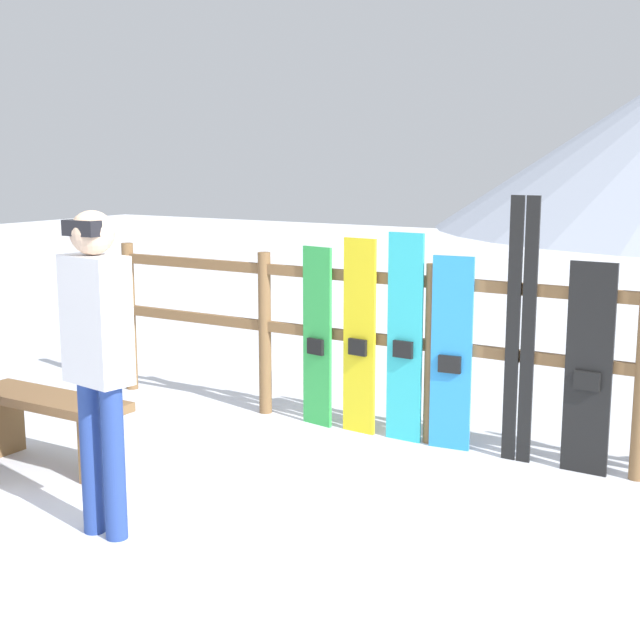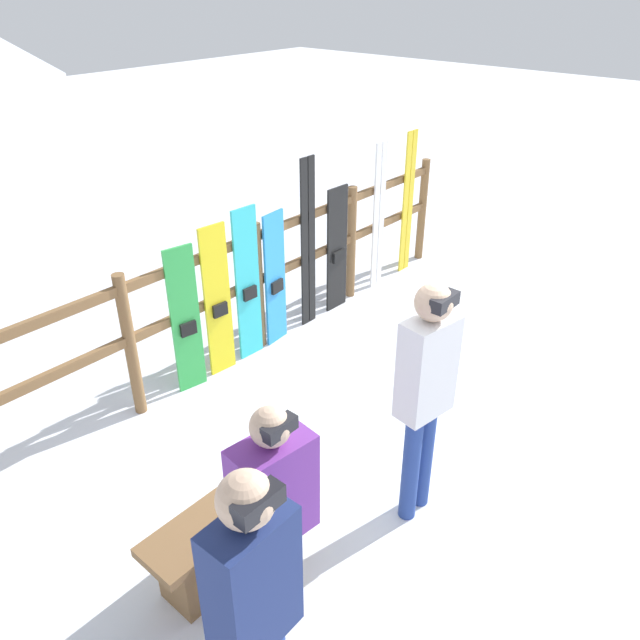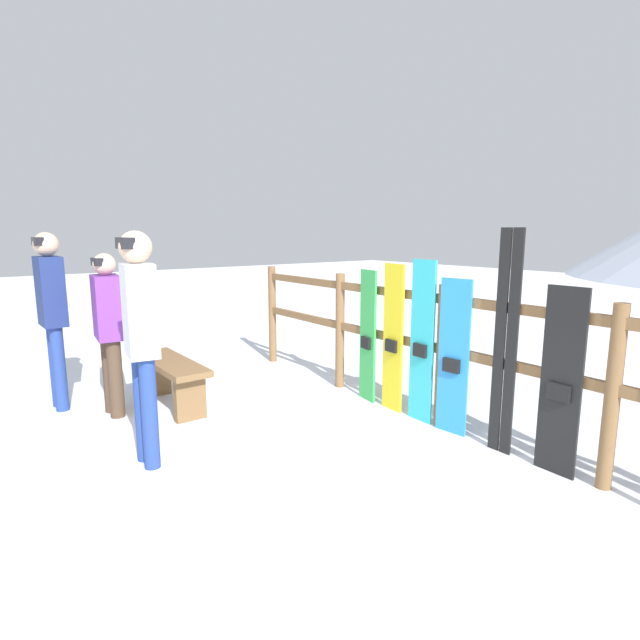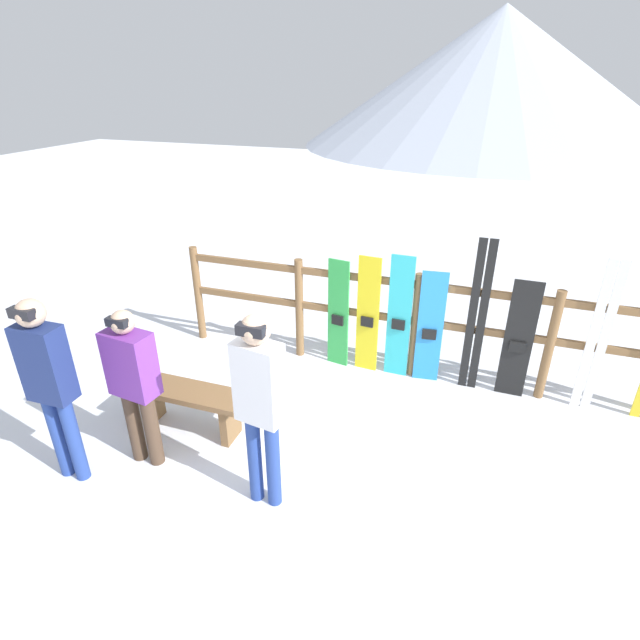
# 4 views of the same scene
# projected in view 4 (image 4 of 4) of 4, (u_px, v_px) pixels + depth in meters

# --- Properties ---
(ground_plane) EXTENTS (40.00, 40.00, 0.00)m
(ground_plane) POSITION_uv_depth(u_px,v_px,m) (368.00, 502.00, 4.23)
(ground_plane) COLOR white
(mountain_backdrop) EXTENTS (18.00, 18.00, 6.00)m
(mountain_backdrop) POSITION_uv_depth(u_px,v_px,m) (497.00, 78.00, 23.30)
(mountain_backdrop) COLOR #B2BCD1
(mountain_backdrop) RESTS_ON ground
(fence) EXTENTS (5.83, 0.10, 1.29)m
(fence) POSITION_uv_depth(u_px,v_px,m) (416.00, 317.00, 5.69)
(fence) COLOR brown
(fence) RESTS_ON ground
(bench) EXTENTS (1.20, 0.36, 0.48)m
(bench) POSITION_uv_depth(u_px,v_px,m) (189.00, 401.00, 4.95)
(bench) COLOR brown
(bench) RESTS_ON ground
(person_white) EXTENTS (0.39, 0.25, 1.75)m
(person_white) POSITION_uv_depth(u_px,v_px,m) (260.00, 398.00, 3.79)
(person_white) COLOR navy
(person_white) RESTS_ON ground
(person_purple) EXTENTS (0.44, 0.28, 1.55)m
(person_purple) POSITION_uv_depth(u_px,v_px,m) (134.00, 379.00, 4.30)
(person_purple) COLOR #4C3828
(person_purple) RESTS_ON ground
(person_navy) EXTENTS (0.38, 0.23, 1.74)m
(person_navy) POSITION_uv_depth(u_px,v_px,m) (49.00, 378.00, 4.06)
(person_navy) COLOR navy
(person_navy) RESTS_ON ground
(snowboard_green) EXTENTS (0.27, 0.09, 1.36)m
(snowboard_green) POSITION_uv_depth(u_px,v_px,m) (338.00, 314.00, 5.94)
(snowboard_green) COLOR green
(snowboard_green) RESTS_ON ground
(snowboard_yellow) EXTENTS (0.27, 0.07, 1.44)m
(snowboard_yellow) POSITION_uv_depth(u_px,v_px,m) (368.00, 316.00, 5.82)
(snowboard_yellow) COLOR yellow
(snowboard_yellow) RESTS_ON ground
(snowboard_cyan) EXTENTS (0.27, 0.06, 1.50)m
(snowboard_cyan) POSITION_uv_depth(u_px,v_px,m) (399.00, 318.00, 5.70)
(snowboard_cyan) COLOR #2DBFCC
(snowboard_cyan) RESTS_ON ground
(snowboard_blue) EXTENTS (0.29, 0.08, 1.36)m
(snowboard_blue) POSITION_uv_depth(u_px,v_px,m) (430.00, 328.00, 5.63)
(snowboard_blue) COLOR #288CE0
(snowboard_blue) RESTS_ON ground
(ski_pair_black) EXTENTS (0.20, 0.02, 1.77)m
(ski_pair_black) POSITION_uv_depth(u_px,v_px,m) (477.00, 318.00, 5.39)
(ski_pair_black) COLOR black
(ski_pair_black) RESTS_ON ground
(snowboard_black_stripe) EXTENTS (0.30, 0.06, 1.37)m
(snowboard_black_stripe) POSITION_uv_depth(u_px,v_px,m) (518.00, 341.00, 5.35)
(snowboard_black_stripe) COLOR black
(snowboard_black_stripe) RESTS_ON ground
(ski_pair_white) EXTENTS (0.19, 0.02, 1.69)m
(ski_pair_white) POSITION_uv_depth(u_px,v_px,m) (598.00, 338.00, 5.06)
(ski_pair_white) COLOR white
(ski_pair_white) RESTS_ON ground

